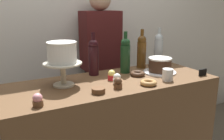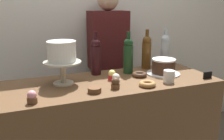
% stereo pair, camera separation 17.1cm
% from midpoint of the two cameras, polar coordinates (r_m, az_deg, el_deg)
% --- Properties ---
extents(back_wall, '(6.00, 0.05, 2.60)m').
position_cam_midpoint_polar(back_wall, '(2.47, -5.51, 11.28)').
color(back_wall, silver).
rests_on(back_wall, ground_plane).
extents(display_counter, '(1.50, 0.58, 0.94)m').
position_cam_midpoint_polar(display_counter, '(1.93, 2.64, -15.98)').
color(display_counter, brown).
rests_on(display_counter, ground_plane).
extents(cake_stand_pedestal, '(0.25, 0.25, 0.16)m').
position_cam_midpoint_polar(cake_stand_pedestal, '(1.65, -8.53, 0.27)').
color(cake_stand_pedestal, beige).
rests_on(cake_stand_pedestal, display_counter).
extents(white_layer_cake, '(0.19, 0.19, 0.14)m').
position_cam_midpoint_polar(white_layer_cake, '(1.63, -8.69, 4.28)').
color(white_layer_cake, white).
rests_on(white_layer_cake, cake_stand_pedestal).
extents(silver_serving_platter, '(0.26, 0.26, 0.01)m').
position_cam_midpoint_polar(silver_serving_platter, '(1.95, 14.27, -0.82)').
color(silver_serving_platter, white).
rests_on(silver_serving_platter, display_counter).
extents(chocolate_round_cake, '(0.18, 0.18, 0.11)m').
position_cam_midpoint_polar(chocolate_round_cake, '(1.94, 14.38, 0.90)').
color(chocolate_round_cake, '#3D2619').
rests_on(chocolate_round_cake, silver_serving_platter).
extents(wine_bottle_amber, '(0.08, 0.08, 0.33)m').
position_cam_midpoint_polar(wine_bottle_amber, '(2.06, 10.39, 4.23)').
color(wine_bottle_amber, '#5B3814').
rests_on(wine_bottle_amber, display_counter).
extents(wine_bottle_green, '(0.08, 0.08, 0.33)m').
position_cam_midpoint_polar(wine_bottle_green, '(1.90, 6.36, 3.46)').
color(wine_bottle_green, '#193D1E').
rests_on(wine_bottle_green, display_counter).
extents(wine_bottle_dark_red, '(0.08, 0.08, 0.33)m').
position_cam_midpoint_polar(wine_bottle_dark_red, '(1.85, -1.14, 3.24)').
color(wine_bottle_dark_red, black).
rests_on(wine_bottle_dark_red, display_counter).
extents(wine_bottle_clear, '(0.08, 0.08, 0.33)m').
position_cam_midpoint_polar(wine_bottle_clear, '(2.19, 14.42, 4.60)').
color(wine_bottle_clear, '#B2BCC1').
rests_on(wine_bottle_clear, display_counter).
extents(cupcake_vanilla, '(0.06, 0.06, 0.07)m').
position_cam_midpoint_polar(cupcake_vanilla, '(1.66, 4.04, -2.16)').
color(cupcake_vanilla, white).
rests_on(cupcake_vanilla, display_counter).
extents(cupcake_chocolate, '(0.06, 0.06, 0.07)m').
position_cam_midpoint_polar(cupcake_chocolate, '(1.57, 3.91, -3.20)').
color(cupcake_chocolate, brown).
rests_on(cupcake_chocolate, display_counter).
extents(cupcake_lemon, '(0.06, 0.06, 0.07)m').
position_cam_midpoint_polar(cupcake_lemon, '(1.74, 2.81, -1.27)').
color(cupcake_lemon, red).
rests_on(cupcake_lemon, display_counter).
extents(cupcake_strawberry, '(0.06, 0.06, 0.07)m').
position_cam_midpoint_polar(cupcake_strawberry, '(1.39, -14.78, -6.23)').
color(cupcake_strawberry, brown).
rests_on(cupcake_strawberry, display_counter).
extents(donut_chocolate, '(0.11, 0.11, 0.03)m').
position_cam_midpoint_polar(donut_chocolate, '(1.85, 9.05, -1.07)').
color(donut_chocolate, '#472D1E').
rests_on(donut_chocolate, display_counter).
extents(donut_maple, '(0.11, 0.11, 0.03)m').
position_cam_midpoint_polar(donut_maple, '(1.65, 11.18, -3.24)').
color(donut_maple, '#B27F47').
rests_on(donut_maple, display_counter).
extents(cookie_stack, '(0.08, 0.08, 0.03)m').
position_cam_midpoint_polar(cookie_stack, '(1.50, -0.84, -4.71)').
color(cookie_stack, brown).
rests_on(cookie_stack, display_counter).
extents(price_sign_chalkboard, '(0.07, 0.01, 0.05)m').
position_cam_midpoint_polar(price_sign_chalkboard, '(1.94, 23.71, -1.14)').
color(price_sign_chalkboard, black).
rests_on(price_sign_chalkboard, display_counter).
extents(coffee_cup_ceramic, '(0.08, 0.08, 0.08)m').
position_cam_midpoint_polar(coffee_cup_ceramic, '(1.76, 15.82, -1.47)').
color(coffee_cup_ceramic, white).
rests_on(coffee_cup_ceramic, display_counter).
extents(barista_figure, '(0.36, 0.22, 1.60)m').
position_cam_midpoint_polar(barista_figure, '(2.43, 1.12, 0.24)').
color(barista_figure, black).
rests_on(barista_figure, ground_plane).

